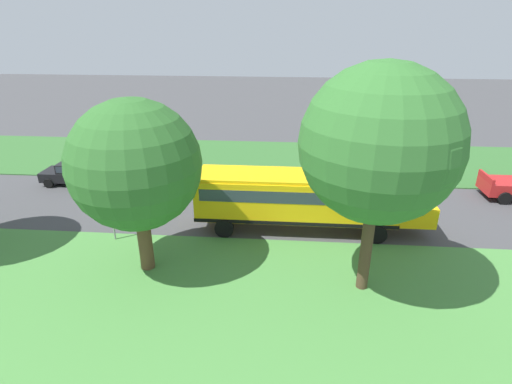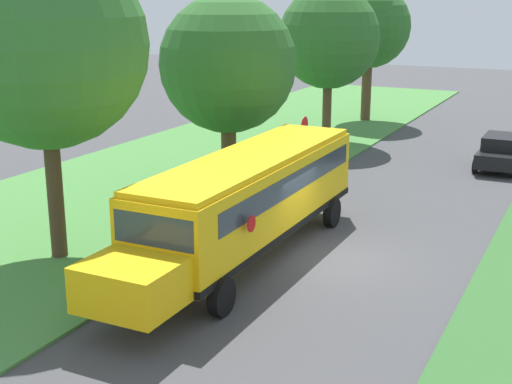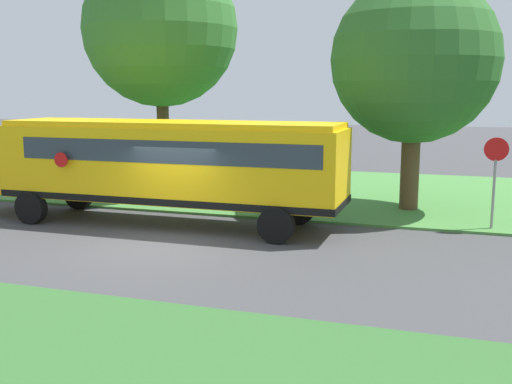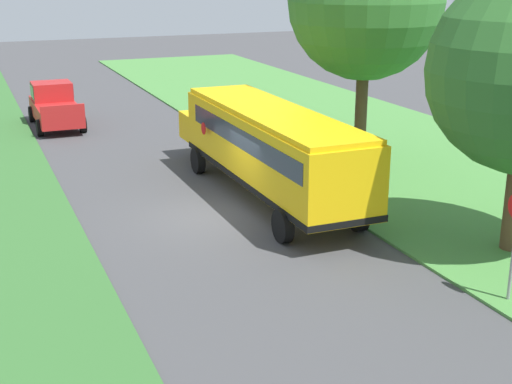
{
  "view_description": "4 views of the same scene",
  "coord_description": "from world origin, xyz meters",
  "px_view_note": "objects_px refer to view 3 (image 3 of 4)",
  "views": [
    {
      "loc": [
        -21.99,
        -0.2,
        10.6
      ],
      "look_at": [
        -0.39,
        1.57,
        1.18
      ],
      "focal_mm": 28.0,
      "sensor_mm": 36.0,
      "label": 1
    },
    {
      "loc": [
        6.78,
        -19.22,
        7.8
      ],
      "look_at": [
        -2.66,
        -0.06,
        1.82
      ],
      "focal_mm": 50.0,
      "sensor_mm": 36.0,
      "label": 2
    },
    {
      "loc": [
        13.82,
        7.32,
        4.04
      ],
      "look_at": [
        -1.88,
        2.19,
        1.26
      ],
      "focal_mm": 42.0,
      "sensor_mm": 36.0,
      "label": 3
    },
    {
      "loc": [
        6.93,
        20.53,
        7.71
      ],
      "look_at": [
        -0.78,
        2.03,
        1.31
      ],
      "focal_mm": 50.0,
      "sensor_mm": 36.0,
      "label": 4
    }
  ],
  "objects_px": {
    "oak_tree_beside_bus": "(159,30)",
    "oak_tree_roadside_mid": "(410,63)",
    "school_bus": "(163,162)",
    "stop_sign": "(495,172)"
  },
  "relations": [
    {
      "from": "oak_tree_beside_bus",
      "to": "stop_sign",
      "type": "bearing_deg",
      "value": 75.46
    },
    {
      "from": "school_bus",
      "to": "oak_tree_beside_bus",
      "type": "relative_size",
      "value": 1.32
    },
    {
      "from": "oak_tree_roadside_mid",
      "to": "stop_sign",
      "type": "distance_m",
      "value": 4.8
    },
    {
      "from": "school_bus",
      "to": "oak_tree_beside_bus",
      "type": "height_order",
      "value": "oak_tree_beside_bus"
    },
    {
      "from": "school_bus",
      "to": "oak_tree_beside_bus",
      "type": "distance_m",
      "value": 7.45
    },
    {
      "from": "oak_tree_beside_bus",
      "to": "oak_tree_roadside_mid",
      "type": "height_order",
      "value": "oak_tree_beside_bus"
    },
    {
      "from": "oak_tree_beside_bus",
      "to": "oak_tree_roadside_mid",
      "type": "bearing_deg",
      "value": 84.79
    },
    {
      "from": "school_bus",
      "to": "stop_sign",
      "type": "xyz_separation_m",
      "value": [
        -2.12,
        9.56,
        -0.19
      ]
    },
    {
      "from": "oak_tree_roadside_mid",
      "to": "stop_sign",
      "type": "bearing_deg",
      "value": 49.28
    },
    {
      "from": "oak_tree_beside_bus",
      "to": "school_bus",
      "type": "bearing_deg",
      "value": 27.09
    }
  ]
}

